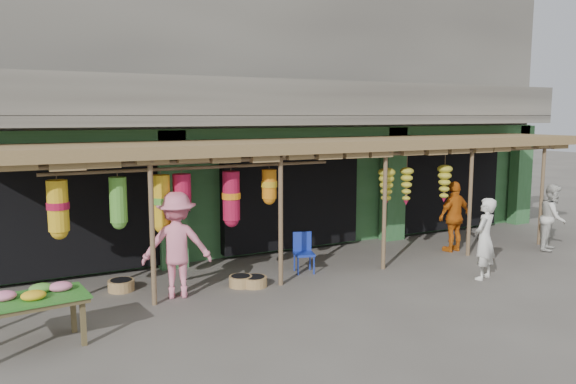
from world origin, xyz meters
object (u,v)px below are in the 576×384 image
person_front (484,239)px  person_right (553,217)px  person_vendor (454,216)px  flower_table (34,300)px  person_shopper (177,245)px  blue_chair (303,250)px

person_front → person_right: person_front is taller
person_right → person_vendor: (-2.24, 1.04, 0.04)m
flower_table → person_shopper: person_shopper is taller
flower_table → person_shopper: 2.79m
flower_table → blue_chair: bearing=11.2°
flower_table → blue_chair: flower_table is taller
blue_chair → person_shopper: 2.93m
flower_table → person_front: person_front is taller
flower_table → person_shopper: (2.48, 1.26, 0.27)m
person_front → person_vendor: size_ratio=0.96×
blue_chair → person_vendor: bearing=14.0°
blue_chair → person_front: 3.71m
person_front → person_vendor: bearing=-142.0°
flower_table → person_vendor: 9.60m
person_front → person_vendor: (1.17, 2.04, 0.03)m
person_front → person_shopper: person_shopper is taller
blue_chair → person_right: 6.51m
person_right → person_vendor: 2.47m
blue_chair → person_right: bearing=5.5°
blue_chair → person_vendor: size_ratio=0.49×
blue_chair → person_front: bearing=-20.2°
person_shopper → person_right: bearing=-169.0°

